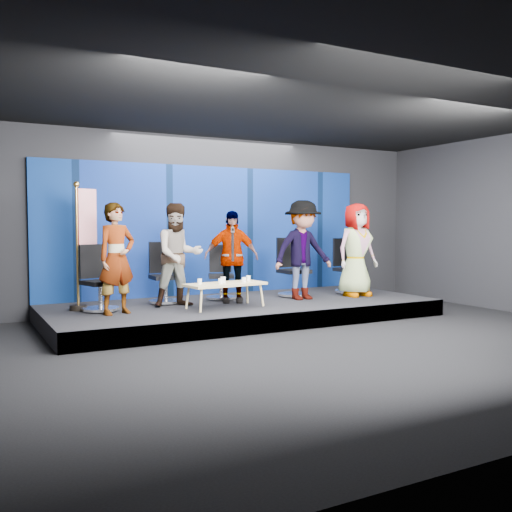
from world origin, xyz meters
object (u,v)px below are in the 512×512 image
object	(u,v)px
chair_e	(348,275)
mug_d	(244,280)
mug_e	(248,278)
flag_stand	(83,242)
panelist_d	(303,250)
panelist_e	(356,250)
panelist_b	(179,255)
chair_c	(221,281)
mug_c	(223,280)
panelist_c	(231,257)
chair_a	(98,289)
mug_a	(200,281)
mug_b	(220,281)
chair_d	(292,277)
panelist_a	(117,258)
chair_b	(165,283)
coffee_table	(225,285)

from	to	relation	value
chair_e	mug_d	bearing A→B (deg)	-167.83
mug_e	flag_stand	size ratio (longest dim) A/B	0.04
panelist_d	panelist_e	size ratio (longest dim) A/B	1.02
panelist_b	chair_c	bearing A→B (deg)	28.43
chair_e	mug_c	distance (m)	3.21
panelist_d	mug_c	xyz separation A→B (m)	(-1.76, -0.21, -0.46)
mug_e	mug_d	bearing A→B (deg)	-132.54
mug_d	mug_e	size ratio (longest dim) A/B	0.97
mug_c	mug_e	distance (m)	0.55
panelist_d	panelist_c	bearing A→B (deg)	168.56
panelist_e	chair_a	bearing A→B (deg)	172.40
flag_stand	mug_a	bearing A→B (deg)	-47.13
mug_a	mug_b	distance (m)	0.35
panelist_b	mug_a	bearing A→B (deg)	-66.49
panelist_d	chair_d	bearing A→B (deg)	80.34
panelist_e	mug_c	xyz separation A→B (m)	(-2.98, -0.14, -0.44)
panelist_d	chair_e	size ratio (longest dim) A/B	1.66
panelist_b	panelist_d	xyz separation A→B (m)	(2.39, -0.25, 0.04)
panelist_a	chair_b	size ratio (longest dim) A/B	1.60
chair_b	chair_e	size ratio (longest dim) A/B	0.98
chair_d	flag_stand	size ratio (longest dim) A/B	0.54
panelist_a	mug_c	distance (m)	1.85
panelist_a	panelist_b	world-z (taller)	panelist_b
chair_b	mug_c	xyz separation A→B (m)	(0.72, -0.96, 0.11)
chair_c	chair_d	bearing A→B (deg)	10.58
coffee_table	flag_stand	distance (m)	2.47
mug_d	panelist_a	bearing A→B (deg)	173.91
panelist_c	mug_e	distance (m)	0.55
chair_b	chair_c	bearing A→B (deg)	3.02
panelist_e	mug_e	size ratio (longest dim) A/B	20.49
chair_a	panelist_e	xyz separation A→B (m)	(4.96, -0.45, 0.56)
chair_c	chair_e	size ratio (longest dim) A/B	0.91
mug_b	mug_d	bearing A→B (deg)	4.25
mug_a	mug_b	xyz separation A→B (m)	(0.33, -0.13, -0.00)
panelist_d	mug_e	distance (m)	1.31
mug_e	mug_b	bearing A→B (deg)	-159.31
panelist_a	chair_c	size ratio (longest dim) A/B	1.72
chair_b	panelist_d	bearing A→B (deg)	-15.16
panelist_c	panelist_d	xyz separation A→B (m)	(1.37, -0.28, 0.10)
chair_d	panelist_e	xyz separation A→B (m)	(1.13, -0.57, 0.54)
panelist_c	coffee_table	xyz separation A→B (m)	(-0.38, -0.55, -0.45)
mug_b	mug_e	world-z (taller)	mug_e
chair_c	mug_e	size ratio (longest dim) A/B	11.51
panelist_e	chair_d	bearing A→B (deg)	150.90
chair_b	panelist_d	xyz separation A→B (m)	(2.48, -0.75, 0.57)
chair_b	chair_d	size ratio (longest dim) A/B	0.95
chair_b	chair_c	world-z (taller)	chair_b
chair_b	mug_e	distance (m)	1.53
panelist_c	mug_d	size ratio (longest dim) A/B	19.31
panelist_a	mug_a	world-z (taller)	panelist_a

